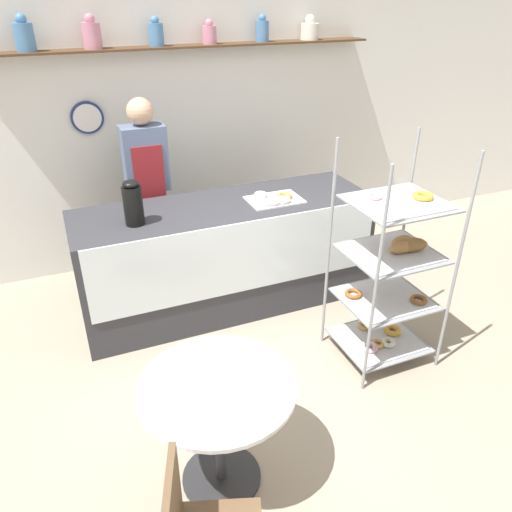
{
  "coord_description": "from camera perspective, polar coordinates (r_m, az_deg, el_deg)",
  "views": [
    {
      "loc": [
        -1.2,
        -2.53,
        2.51
      ],
      "look_at": [
        0.0,
        0.36,
        0.8
      ],
      "focal_mm": 35.0,
      "sensor_mm": 36.0,
      "label": 1
    }
  ],
  "objects": [
    {
      "name": "donut_tray_counter",
      "position": [
        4.12,
        2.22,
        6.52
      ],
      "size": [
        0.44,
        0.31,
        0.05
      ],
      "color": "silver",
      "rests_on": "display_counter"
    },
    {
      "name": "coffee_carafe",
      "position": [
        3.76,
        -13.89,
        5.9
      ],
      "size": [
        0.14,
        0.14,
        0.34
      ],
      "color": "black",
      "rests_on": "display_counter"
    },
    {
      "name": "ground_plane",
      "position": [
        3.77,
        2.15,
        -13.21
      ],
      "size": [
        14.0,
        14.0,
        0.0
      ],
      "primitive_type": "plane",
      "color": "gray"
    },
    {
      "name": "back_wall",
      "position": [
        4.97,
        -8.27,
        15.05
      ],
      "size": [
        10.0,
        0.3,
        2.7
      ],
      "color": "white",
      "rests_on": "ground_plane"
    },
    {
      "name": "pastry_rack",
      "position": [
        3.66,
        15.13,
        -1.87
      ],
      "size": [
        0.67,
        0.6,
        1.64
      ],
      "color": "gray",
      "rests_on": "ground_plane"
    },
    {
      "name": "person_worker",
      "position": [
        4.48,
        -12.21,
        7.67
      ],
      "size": [
        0.36,
        0.23,
        1.72
      ],
      "color": "#282833",
      "rests_on": "ground_plane"
    },
    {
      "name": "cafe_table",
      "position": [
        2.75,
        -4.33,
        -17.03
      ],
      "size": [
        0.82,
        0.82,
        0.71
      ],
      "color": "#262628",
      "rests_on": "ground_plane"
    },
    {
      "name": "display_counter",
      "position": [
        4.27,
        -3.41,
        0.06
      ],
      "size": [
        2.45,
        0.77,
        0.94
      ],
      "color": "#333338",
      "rests_on": "ground_plane"
    }
  ]
}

